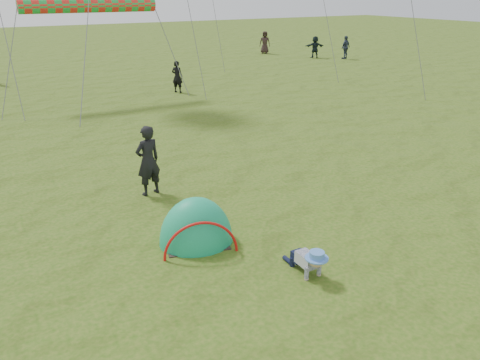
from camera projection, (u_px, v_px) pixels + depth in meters
ground at (303, 296)px, 8.05m from camera, size 140.00×140.00×0.00m
crawling_toddler at (309, 260)px, 8.58m from camera, size 0.56×0.78×0.59m
popup_tent at (196, 242)px, 9.78m from camera, size 1.82×1.63×1.99m
standing_adult at (148, 161)px, 11.73m from camera, size 0.74×0.56×1.82m
crowd_person_8 at (346, 47)px, 35.18m from camera, size 1.06×0.66×1.69m
crowd_person_10 at (265, 42)px, 38.16m from camera, size 1.03×0.95×1.76m
crowd_person_11 at (315, 47)px, 35.80m from camera, size 1.57×0.96×1.61m
crowd_person_12 at (177, 77)px, 23.69m from camera, size 0.66×0.69×1.59m
rainbow_tube_kite at (90, 5)px, 20.98m from camera, size 6.01×0.64×0.64m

